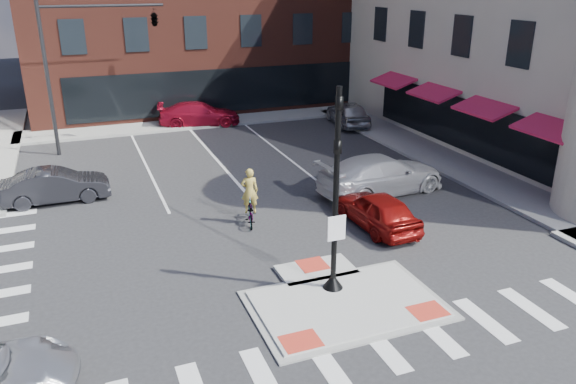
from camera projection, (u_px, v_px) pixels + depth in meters
name	position (u px, v px, depth m)	size (l,w,h in m)	color
ground	(339.00, 297.00, 16.37)	(120.00, 120.00, 0.00)	#28282B
refuge_island	(343.00, 300.00, 16.13)	(5.40, 4.65, 0.13)	gray
sidewalk_e	(442.00, 158.00, 28.70)	(3.00, 24.00, 0.15)	gray
sidewalk_n	(231.00, 119.00, 36.50)	(26.00, 3.00, 0.15)	gray
building_far_left	(86.00, 15.00, 58.46)	(10.00, 12.00, 10.00)	slate
building_far_right	(203.00, 2.00, 64.24)	(12.00, 12.00, 12.00)	brown
signal_pole	(335.00, 218.00, 15.87)	(0.60, 0.60, 5.98)	black
mast_arm_signal	(126.00, 30.00, 28.62)	(6.10, 2.24, 8.00)	black
red_sedan	(378.00, 210.00, 20.73)	(1.63, 4.05, 1.38)	maroon
white_pickup	(381.00, 174.00, 24.02)	(2.33, 5.74, 1.67)	silver
bg_car_dark	(56.00, 186.00, 23.12)	(1.48, 4.23, 1.40)	#242429
bg_car_silver	(348.00, 113.00, 35.07)	(1.82, 4.53, 1.54)	#9D9FA4
bg_car_red	(199.00, 114.00, 35.08)	(2.04, 5.02, 1.46)	maroon
cyclist	(250.00, 205.00, 21.02)	(1.03, 1.83, 2.20)	#3F3F44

